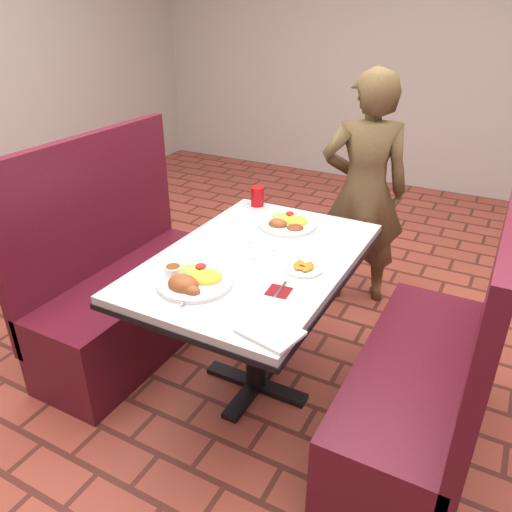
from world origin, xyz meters
name	(u,v)px	position (x,y,z in m)	size (l,w,h in m)	color
dining_table	(256,275)	(0.00, 0.00, 0.65)	(0.81, 1.21, 0.75)	#B5B7BA
booth_bench_left	(128,293)	(-0.80, 0.00, 0.33)	(0.47, 1.20, 1.17)	#581422
booth_bench_right	(425,387)	(0.80, 0.00, 0.33)	(0.47, 1.20, 1.17)	#581422
diner_person	(364,192)	(0.15, 1.10, 0.72)	(0.53, 0.35, 1.45)	brown
near_dinner_plate	(193,277)	(-0.10, -0.34, 0.78)	(0.30, 0.30, 0.09)	white
far_dinner_plate	(288,221)	(-0.01, 0.37, 0.78)	(0.29, 0.29, 0.07)	white
plantain_plate	(304,268)	(0.24, -0.02, 0.76)	(0.16, 0.16, 0.02)	white
maroon_napkin	(279,291)	(0.22, -0.23, 0.75)	(0.09, 0.09, 0.00)	maroon
spoon_utensil	(281,289)	(0.22, -0.21, 0.75)	(0.01, 0.12, 0.00)	silver
red_tumbler	(257,196)	(-0.28, 0.54, 0.80)	(0.07, 0.07, 0.11)	#B40C11
paper_napkin	(270,332)	(0.31, -0.49, 0.76)	(0.20, 0.15, 0.01)	silver
knife_utensil	(192,291)	(-0.07, -0.39, 0.76)	(0.01, 0.16, 0.00)	silver
fork_utensil	(191,294)	(-0.06, -0.42, 0.76)	(0.01, 0.16, 0.00)	silver
lettuce_shreds	(270,252)	(0.04, 0.06, 0.75)	(0.28, 0.32, 0.00)	#7AB347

